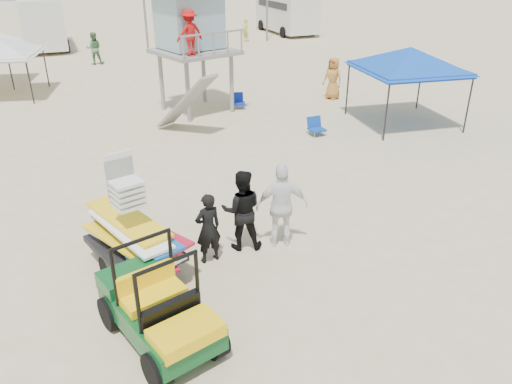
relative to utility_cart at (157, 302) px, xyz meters
name	(u,v)px	position (x,y,z in m)	size (l,w,h in m)	color
ground	(296,333)	(2.21, -0.72, -0.83)	(140.00, 140.00, 0.00)	beige
utility_cart	(157,302)	(0.00, 0.00, 0.00)	(1.75, 2.58, 1.79)	#0B481D
surf_trailer	(132,230)	(0.00, 2.33, 0.09)	(1.88, 2.71, 2.27)	black
man_left	(208,228)	(1.52, 2.03, -0.04)	(0.58, 0.38, 1.59)	black
man_mid	(242,210)	(2.37, 2.28, 0.09)	(0.90, 0.70, 1.85)	black
man_right	(282,206)	(3.22, 2.03, 0.15)	(1.15, 0.48, 1.96)	white
lifeguard_tower	(190,27)	(4.40, 12.93, 2.50)	(3.45, 3.45, 4.47)	gray
canopy_blue	(411,51)	(11.26, 8.22, 1.88)	(3.81, 3.81, 3.26)	black
beach_chair_b	(316,126)	(7.55, 8.32, -0.52)	(0.56, 0.59, 0.64)	#0E3A9A
beach_chair_c	(238,101)	(6.16, 12.55, -0.52)	(0.67, 0.73, 0.64)	navy
rv_mid_left	(42,20)	(-0.79, 30.78, 0.97)	(2.65, 6.50, 3.25)	silver
rv_mid_right	(180,17)	(8.21, 29.28, 0.97)	(2.64, 7.00, 3.25)	silver
rv_far_right	(287,9)	(17.21, 30.78, 0.97)	(2.64, 6.60, 3.25)	silver
distant_beachgoers	(106,70)	(1.55, 18.02, 0.06)	(19.94, 16.57, 1.83)	#C0C94B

